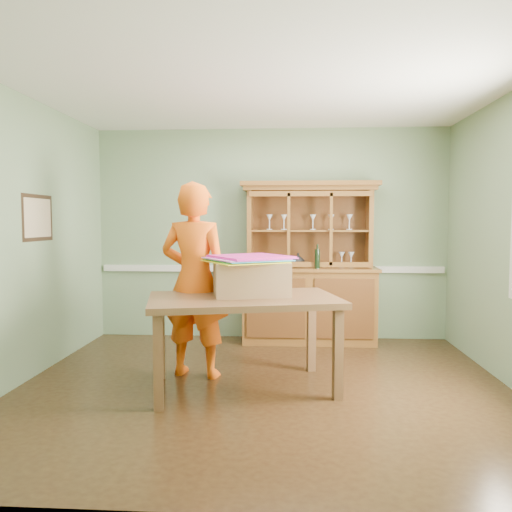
# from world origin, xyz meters

# --- Properties ---
(floor) EXTENTS (4.50, 4.50, 0.00)m
(floor) POSITION_xyz_m (0.00, 0.00, 0.00)
(floor) COLOR #432C15
(floor) RESTS_ON ground
(ceiling) EXTENTS (4.50, 4.50, 0.00)m
(ceiling) POSITION_xyz_m (0.00, 0.00, 2.70)
(ceiling) COLOR white
(ceiling) RESTS_ON wall_back
(wall_back) EXTENTS (4.50, 0.00, 4.50)m
(wall_back) POSITION_xyz_m (0.00, 2.00, 1.35)
(wall_back) COLOR gray
(wall_back) RESTS_ON floor
(wall_left) EXTENTS (0.00, 4.00, 4.00)m
(wall_left) POSITION_xyz_m (-2.25, 0.00, 1.35)
(wall_left) COLOR gray
(wall_left) RESTS_ON floor
(wall_front) EXTENTS (4.50, 0.00, 4.50)m
(wall_front) POSITION_xyz_m (0.00, -2.00, 1.35)
(wall_front) COLOR gray
(wall_front) RESTS_ON floor
(chair_rail) EXTENTS (4.41, 0.05, 0.08)m
(chair_rail) POSITION_xyz_m (0.00, 1.98, 0.90)
(chair_rail) COLOR silver
(chair_rail) RESTS_ON wall_back
(framed_map) EXTENTS (0.03, 0.60, 0.46)m
(framed_map) POSITION_xyz_m (-2.23, 0.30, 1.55)
(framed_map) COLOR #2F1F13
(framed_map) RESTS_ON wall_left
(china_hutch) EXTENTS (1.71, 0.56, 2.00)m
(china_hutch) POSITION_xyz_m (0.49, 1.77, 0.71)
(china_hutch) COLOR brown
(china_hutch) RESTS_ON floor
(dining_table) EXTENTS (1.86, 1.36, 0.84)m
(dining_table) POSITION_xyz_m (-0.17, -0.04, 0.74)
(dining_table) COLOR brown
(dining_table) RESTS_ON floor
(cardboard_box) EXTENTS (0.76, 0.65, 0.31)m
(cardboard_box) POSITION_xyz_m (-0.12, 0.08, 0.99)
(cardboard_box) COLOR #966D4D
(cardboard_box) RESTS_ON dining_table
(kite_stack) EXTENTS (0.85, 0.85, 0.05)m
(kite_stack) POSITION_xyz_m (-0.14, 0.07, 1.17)
(kite_stack) COLOR yellow
(kite_stack) RESTS_ON cardboard_box
(person) EXTENTS (0.77, 0.58, 1.89)m
(person) POSITION_xyz_m (-0.68, 0.31, 0.95)
(person) COLOR #FF5F10
(person) RESTS_ON floor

